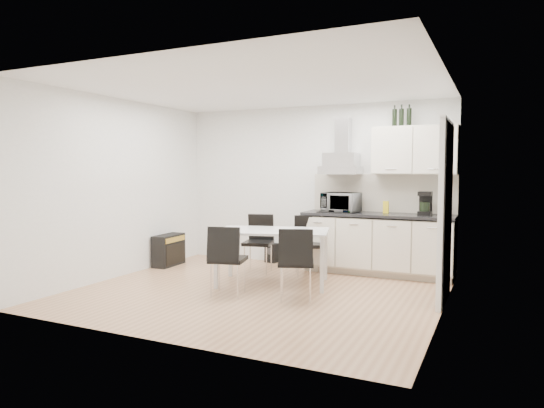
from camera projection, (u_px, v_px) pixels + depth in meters
The scene contains 15 objects.
ground at pixel (257, 292), 6.23m from camera, with size 4.50×4.50×0.00m, color tan.
wall_back at pixel (312, 186), 7.94m from camera, with size 4.50×0.10×2.60m, color white.
wall_front at pixel (156, 200), 4.33m from camera, with size 4.50×0.10×2.60m, color white.
wall_left at pixel (120, 188), 7.09m from camera, with size 0.10×4.00×2.60m, color white.
wall_right at pixel (444, 195), 5.18m from camera, with size 0.10×4.00×2.60m, color white.
ceiling at pixel (257, 87), 6.05m from camera, with size 4.50×4.50×0.00m, color white.
doorway at pixel (445, 214), 5.71m from camera, with size 0.08×1.04×2.10m, color white.
kitchenette at pixel (380, 219), 7.23m from camera, with size 2.22×0.64×2.52m.
dining_table at pixel (273, 235), 6.61m from camera, with size 1.67×1.22×0.75m.
chair_far_left at pixel (258, 244), 7.40m from camera, with size 0.44×0.50×0.88m, color black, non-canonical shape.
chair_far_right at pixel (309, 246), 7.21m from camera, with size 0.44×0.50×0.88m, color black, non-canonical shape.
chair_near_left at pixel (228, 260), 6.04m from camera, with size 0.44×0.50×0.88m, color black, non-canonical shape.
chair_near_right at pixel (296, 263), 5.83m from camera, with size 0.44×0.50×0.88m, color black, non-canonical shape.
guitar_amp at pixel (169, 250), 7.94m from camera, with size 0.30×0.63×0.51m.
floor_speaker at pixel (272, 253), 8.22m from camera, with size 0.19×0.17×0.32m, color black.
Camera 1 is at (2.78, -5.47, 1.56)m, focal length 32.00 mm.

